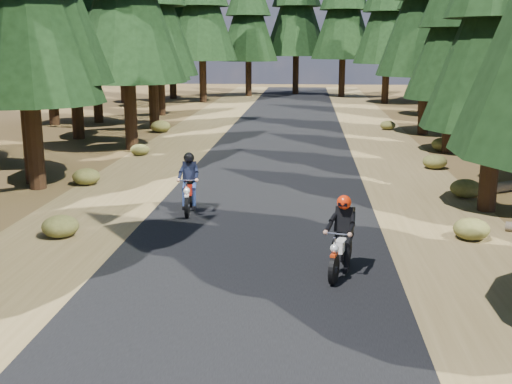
% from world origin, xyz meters
% --- Properties ---
extents(ground, '(120.00, 120.00, 0.00)m').
position_xyz_m(ground, '(0.00, 0.00, 0.00)').
color(ground, '#49371A').
rests_on(ground, ground).
extents(road, '(6.00, 100.00, 0.01)m').
position_xyz_m(road, '(0.00, 5.00, 0.01)').
color(road, black).
rests_on(road, ground).
extents(shoulder_l, '(3.20, 100.00, 0.01)m').
position_xyz_m(shoulder_l, '(-4.60, 5.00, 0.00)').
color(shoulder_l, brown).
rests_on(shoulder_l, ground).
extents(shoulder_r, '(3.20, 100.00, 0.01)m').
position_xyz_m(shoulder_r, '(4.60, 5.00, 0.00)').
color(shoulder_r, brown).
rests_on(shoulder_r, ground).
extents(understory_shrubs, '(14.23, 29.97, 0.61)m').
position_xyz_m(understory_shrubs, '(0.68, 7.85, 0.26)').
color(understory_shrubs, '#474C1E').
rests_on(understory_shrubs, ground).
extents(rider_lead, '(0.98, 1.83, 1.56)m').
position_xyz_m(rider_lead, '(1.86, -0.83, 0.53)').
color(rider_lead, silver).
rests_on(rider_lead, road).
extents(rider_follow, '(0.69, 1.83, 1.60)m').
position_xyz_m(rider_follow, '(-1.98, 3.67, 0.54)').
color(rider_follow, maroon).
rests_on(rider_follow, road).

